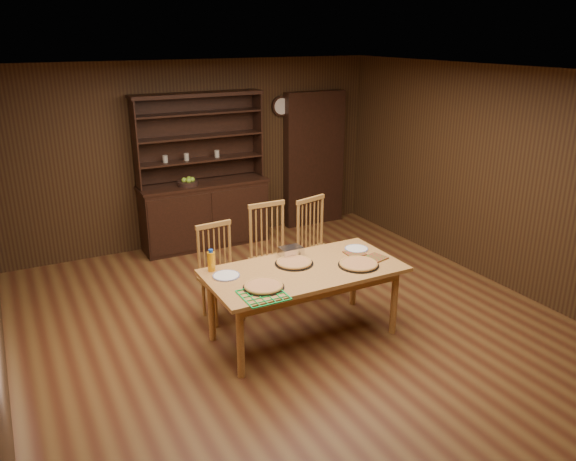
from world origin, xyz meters
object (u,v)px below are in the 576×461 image
dining_table (304,276)px  chair_right (316,242)px  chair_left (219,268)px  chair_center (271,250)px  china_hutch (204,206)px  juice_bottle (211,261)px

dining_table → chair_right: (0.68, 0.93, -0.07)m
chair_left → chair_center: 0.68m
china_hutch → dining_table: bearing=-90.3°
china_hutch → chair_right: bearing=-71.8°
chair_left → chair_center: (0.67, 0.10, 0.06)m
juice_bottle → chair_right: bearing=20.1°
chair_center → chair_right: (0.59, -0.00, -0.01)m
chair_right → chair_center: bearing=164.3°
chair_left → juice_bottle: chair_left is taller
chair_left → chair_right: bearing=-0.1°
chair_left → juice_bottle: bearing=-122.7°
dining_table → chair_center: (0.09, 0.94, -0.06)m
chair_center → juice_bottle: chair_center is taller
china_hutch → chair_center: bearing=-87.9°
chair_left → juice_bottle: size_ratio=4.69×
china_hutch → chair_center: size_ratio=1.90×
china_hutch → chair_left: china_hutch is taller
china_hutch → chair_left: (-0.60, -2.13, -0.04)m
dining_table → juice_bottle: 0.92m
dining_table → chair_center: size_ratio=1.69×
china_hutch → dining_table: 2.96m
dining_table → chair_center: chair_center is taller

